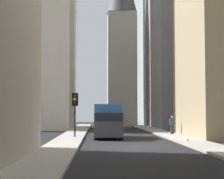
% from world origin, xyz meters
% --- Properties ---
extents(ground_plane, '(135.00, 135.00, 0.00)m').
position_xyz_m(ground_plane, '(0.00, 0.00, 0.00)').
color(ground_plane, black).
extents(sidewalk_right, '(90.00, 2.20, 0.14)m').
position_xyz_m(sidewalk_right, '(0.00, 4.50, 0.07)').
color(sidewalk_right, '#A8A399').
rests_on(sidewalk_right, ground_plane).
extents(sidewalk_left, '(90.00, 2.20, 0.14)m').
position_xyz_m(sidewalk_left, '(0.00, -4.50, 0.07)').
color(sidewalk_left, '#A8A399').
rests_on(sidewalk_left, ground_plane).
extents(building_left_far, '(16.24, 10.50, 30.97)m').
position_xyz_m(building_left_far, '(31.87, -10.59, 15.50)').
color(building_left_far, gray).
rests_on(building_left_far, ground_plane).
extents(building_right_far, '(15.22, 10.00, 32.33)m').
position_xyz_m(building_right_far, '(29.85, 10.60, 16.16)').
color(building_right_far, beige).
rests_on(building_right_far, ground_plane).
extents(church_spire, '(5.03, 5.03, 28.73)m').
position_xyz_m(church_spire, '(38.88, -1.64, 15.01)').
color(church_spire, '#B7B2A5').
rests_on(church_spire, ground_plane).
extents(delivery_truck, '(6.46, 2.25, 2.84)m').
position_xyz_m(delivery_truck, '(9.10, 1.40, 1.46)').
color(delivery_truck, '#285699').
rests_on(delivery_truck, ground_plane).
extents(sedan_white, '(4.30, 1.78, 1.42)m').
position_xyz_m(sedan_white, '(22.73, 1.40, 0.66)').
color(sedan_white, silver).
rests_on(sedan_white, ground_plane).
extents(traffic_light_midblock, '(0.43, 0.52, 3.67)m').
position_xyz_m(traffic_light_midblock, '(8.93, 4.15, 2.83)').
color(traffic_light_midblock, black).
rests_on(traffic_light_midblock, sidewalk_right).
extents(pedestrian, '(0.26, 0.44, 1.70)m').
position_xyz_m(pedestrian, '(12.89, -4.78, 1.06)').
color(pedestrian, '#33333D').
rests_on(pedestrian, sidewalk_left).
extents(discarded_bottle, '(0.07, 0.07, 0.27)m').
position_xyz_m(discarded_bottle, '(2.81, -3.95, 0.25)').
color(discarded_bottle, brown).
rests_on(discarded_bottle, sidewalk_left).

